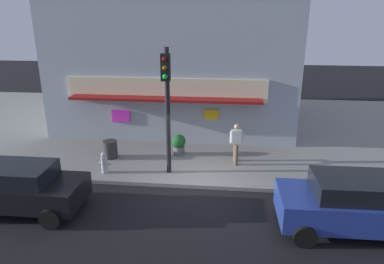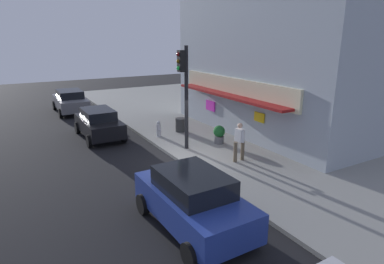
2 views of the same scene
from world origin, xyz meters
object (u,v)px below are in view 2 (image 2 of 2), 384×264
object	(u,v)px
trash_can	(181,125)
parked_car_grey	(70,101)
parked_car_black	(99,123)
pedestrian	(239,141)
parked_car_blue	(193,200)
fire_hydrant	(159,129)
potted_plant_by_doorway	(219,134)
traffic_light	(184,84)

from	to	relation	value
trash_can	parked_car_grey	xyz separation A→B (m)	(-8.94, -4.30, 0.30)
parked_car_black	parked_car_grey	size ratio (longest dim) A/B	0.93
parked_car_black	pedestrian	bearing A→B (deg)	31.04
parked_car_black	parked_car_blue	size ratio (longest dim) A/B	0.99
parked_car_black	parked_car_grey	bearing A→B (deg)	-179.02
parked_car_blue	fire_hydrant	bearing A→B (deg)	161.99
fire_hydrant	parked_car_black	bearing A→B (deg)	-124.40
pedestrian	potted_plant_by_doorway	bearing A→B (deg)	165.22
fire_hydrant	potted_plant_by_doorway	xyz separation A→B (m)	(2.64, 2.12, 0.08)
trash_can	parked_car_blue	distance (m)	9.58
traffic_light	potted_plant_by_doorway	world-z (taller)	traffic_light
pedestrian	parked_car_blue	xyz separation A→B (m)	(3.28, -4.20, -0.20)
trash_can	pedestrian	xyz separation A→B (m)	(5.33, 0.01, 0.54)
traffic_light	fire_hydrant	bearing A→B (deg)	-174.80
fire_hydrant	potted_plant_by_doorway	bearing A→B (deg)	38.83
parked_car_black	trash_can	bearing A→B (deg)	68.81
traffic_light	pedestrian	size ratio (longest dim) A/B	2.84
parked_car_black	fire_hydrant	bearing A→B (deg)	55.60
trash_can	parked_car_blue	world-z (taller)	parked_car_blue
traffic_light	parked_car_black	distance (m)	5.78
fire_hydrant	potted_plant_by_doorway	distance (m)	3.39
potted_plant_by_doorway	parked_car_grey	xyz separation A→B (m)	(-11.81, -4.96, 0.19)
fire_hydrant	parked_car_black	xyz separation A→B (m)	(-1.86, -2.71, 0.26)
potted_plant_by_doorway	pedestrian	bearing A→B (deg)	-14.78
fire_hydrant	parked_car_blue	size ratio (longest dim) A/B	0.20
pedestrian	parked_car_black	size ratio (longest dim) A/B	0.41
traffic_light	parked_car_blue	world-z (taller)	traffic_light
potted_plant_by_doorway	parked_car_blue	size ratio (longest dim) A/B	0.22
parked_car_black	parked_car_grey	world-z (taller)	parked_car_grey
pedestrian	potted_plant_by_doorway	distance (m)	2.58
traffic_light	parked_car_black	size ratio (longest dim) A/B	1.16
traffic_light	parked_car_grey	xyz separation A→B (m)	(-11.67, -3.06, -2.41)
trash_can	parked_car_grey	size ratio (longest dim) A/B	0.17
fire_hydrant	pedestrian	world-z (taller)	pedestrian
pedestrian	parked_car_grey	distance (m)	14.91
traffic_light	pedestrian	bearing A→B (deg)	25.63
traffic_light	parked_car_black	bearing A→B (deg)	-145.99
parked_car_black	parked_car_grey	xyz separation A→B (m)	(-7.32, -0.13, 0.02)
fire_hydrant	trash_can	size ratio (longest dim) A/B	1.11
trash_can	parked_car_blue	xyz separation A→B (m)	(8.61, -4.19, 0.34)
traffic_light	parked_car_blue	size ratio (longest dim) A/B	1.15
traffic_light	parked_car_black	xyz separation A→B (m)	(-4.35, -2.94, -2.42)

